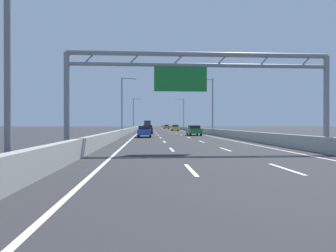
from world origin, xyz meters
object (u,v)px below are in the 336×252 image
at_px(streetlamp_right_mid, 211,102).
at_px(blue_car, 144,131).
at_px(streetlamp_left_mid, 123,102).
at_px(yellow_car, 175,128).
at_px(sign_gantry, 198,75).
at_px(orange_car, 166,127).
at_px(streetlamp_left_far, 134,112).
at_px(green_car, 194,130).
at_px(red_car, 146,128).
at_px(streetlamp_right_far, 183,112).
at_px(streetlamp_left_near, 15,4).
at_px(white_car, 146,127).
at_px(black_car, 148,129).
at_px(box_truck, 147,124).

relative_size(streetlamp_right_mid, blue_car, 2.02).
relative_size(streetlamp_left_mid, yellow_car, 2.18).
height_order(streetlamp_left_mid, streetlamp_right_mid, same).
height_order(streetlamp_right_mid, blue_car, streetlamp_right_mid).
xyz_separation_m(sign_gantry, orange_car, (3.78, 94.48, -4.10)).
relative_size(streetlamp_left_far, blue_car, 2.02).
bearing_deg(green_car, red_car, 103.39).
xyz_separation_m(streetlamp_left_far, blue_car, (3.66, -53.60, -4.64)).
bearing_deg(streetlamp_right_far, red_car, -123.61).
bearing_deg(streetlamp_right_mid, streetlamp_left_near, -109.59).
relative_size(streetlamp_left_mid, streetlamp_right_far, 1.00).
height_order(streetlamp_left_far, yellow_car, streetlamp_left_far).
bearing_deg(blue_car, white_car, 89.96).
bearing_deg(streetlamp_left_mid, white_car, 84.83).
relative_size(blue_car, yellow_car, 1.08).
height_order(black_car, box_truck, box_truck).
distance_m(streetlamp_left_far, white_car, 6.07).
bearing_deg(streetlamp_left_near, orange_car, 83.94).
xyz_separation_m(streetlamp_right_mid, streetlamp_left_far, (-14.93, 41.95, 0.00)).
height_order(black_car, white_car, black_car).
bearing_deg(orange_car, streetlamp_left_near, -96.06).
xyz_separation_m(streetlamp_left_far, yellow_car, (11.14, -15.41, -4.62)).
bearing_deg(streetlamp_left_far, red_car, -77.89).
bearing_deg(orange_car, streetlamp_left_far, -118.50).
bearing_deg(box_truck, green_car, -84.61).
relative_size(red_car, box_truck, 0.52).
bearing_deg(green_car, yellow_car, 89.82).
relative_size(streetlamp_left_near, white_car, 2.15).
relative_size(sign_gantry, white_car, 3.90).
xyz_separation_m(streetlamp_left_mid, black_car, (4.07, 2.44, -4.62)).
bearing_deg(streetlamp_left_mid, green_car, -28.88).
distance_m(streetlamp_left_near, red_car, 67.18).
distance_m(streetlamp_right_far, blue_car, 54.97).
xyz_separation_m(streetlamp_right_far, green_car, (-3.90, -48.03, -4.62)).
xyz_separation_m(red_car, yellow_car, (7.49, 1.57, 0.03)).
relative_size(streetlamp_right_mid, white_car, 2.15).
height_order(streetlamp_right_far, black_car, streetlamp_right_far).
bearing_deg(yellow_car, streetlamp_right_mid, -81.86).
distance_m(streetlamp_right_mid, black_car, 12.05).
bearing_deg(streetlamp_left_mid, orange_car, 79.92).
distance_m(streetlamp_left_near, green_car, 37.81).
bearing_deg(box_truck, streetlamp_left_near, -92.08).
bearing_deg(streetlamp_right_mid, red_car, 114.33).
bearing_deg(sign_gantry, white_car, 92.84).
distance_m(streetlamp_left_mid, streetlamp_right_far, 44.53).
relative_size(blue_car, green_car, 1.08).
bearing_deg(streetlamp_left_far, sign_gantry, -84.37).
height_order(streetlamp_left_far, green_car, streetlamp_left_far).
bearing_deg(streetlamp_left_mid, blue_car, -72.58).
relative_size(streetlamp_right_far, black_car, 2.11).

